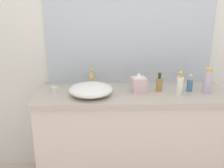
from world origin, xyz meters
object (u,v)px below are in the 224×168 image
Objects in this scene: soap_dispenser at (190,84)px; lotion_bottle at (159,83)px; spray_can at (180,85)px; perfume_bottle at (208,81)px; candle_jar at (54,90)px; sink_basin at (91,90)px; tissue_box at (139,84)px.

lotion_bottle reaches higher than soap_dispenser.
spray_can is at bearing -30.72° from lotion_bottle.
perfume_bottle is at bearing 8.03° from spray_can.
soap_dispenser reaches higher than candle_jar.
perfume_bottle reaches higher than candle_jar.
lotion_bottle is 0.87m from candle_jar.
sink_basin is at bearing -178.25° from perfume_bottle.
soap_dispenser is 0.92× the size of lotion_bottle.
sink_basin is 0.95m from perfume_bottle.
perfume_bottle is 1.06× the size of spray_can.
lotion_bottle is at bearing 5.14° from tissue_box.
sink_basin is 0.71m from spray_can.
candle_jar is (-0.87, 0.01, -0.05)m from lotion_bottle.
sink_basin is 6.69× the size of candle_jar.
lotion_bottle is at bearing 172.15° from perfume_bottle.
tissue_box reaches higher than soap_dispenser.
soap_dispenser is 0.13m from spray_can.
perfume_bottle is (0.13, -0.04, 0.04)m from soap_dispenser.
perfume_bottle reaches higher than sink_basin.
lotion_bottle is 0.18m from tissue_box.
candle_jar is (-0.70, 0.02, -0.05)m from tissue_box.
spray_can is at bearing -12.54° from tissue_box.
soap_dispenser is 0.43m from tissue_box.
perfume_bottle is at bearing 1.75° from sink_basin.
sink_basin is at bearing -170.28° from tissue_box.
perfume_bottle is (0.95, 0.03, 0.05)m from sink_basin.
perfume_bottle is 3.91× the size of candle_jar.
candle_jar is (-1.02, 0.09, -0.06)m from spray_can.
sink_basin is 0.57m from lotion_bottle.
perfume_bottle is 1.26× the size of tissue_box.
soap_dispenser is at bearing 0.00° from tissue_box.
soap_dispenser is 0.90× the size of tissue_box.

